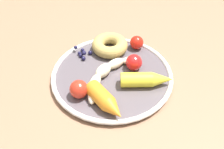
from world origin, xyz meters
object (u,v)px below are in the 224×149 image
object	(u,v)px
banana	(107,73)
carrot_orange	(106,101)
tomato_far	(79,89)
carrot_yellow	(147,80)
blueberry_pile	(83,53)
plate	(112,75)
tomato_mid	(137,42)
donut	(110,45)
tomato_near	(134,62)
dining_table	(121,89)

from	to	relation	value
banana	carrot_orange	size ratio (longest dim) A/B	1.33
tomato_far	carrot_yellow	bearing A→B (deg)	1.28
blueberry_pile	tomato_far	size ratio (longest dim) A/B	1.17
plate	blueberry_pile	xyz separation A→B (m)	(-0.06, 0.09, 0.01)
carrot_orange	tomato_mid	bearing A→B (deg)	57.85
carrot_yellow	blueberry_pile	world-z (taller)	carrot_yellow
plate	blueberry_pile	world-z (taller)	blueberry_pile
banana	plate	bearing A→B (deg)	17.86
carrot_orange	blueberry_pile	distance (m)	0.19
tomato_mid	donut	bearing A→B (deg)	176.18
carrot_orange	tomato_near	xyz separation A→B (m)	(0.09, 0.11, 0.00)
banana	tomato_far	size ratio (longest dim) A/B	3.54
tomato_far	tomato_mid	bearing A→B (deg)	40.21
banana	donut	distance (m)	0.11
blueberry_pile	tomato_near	size ratio (longest dim) A/B	1.21
plate	tomato_far	bearing A→B (deg)	-147.91
banana	carrot_yellow	world-z (taller)	carrot_yellow
dining_table	banana	bearing A→B (deg)	-146.24
dining_table	banana	xyz separation A→B (m)	(-0.05, -0.03, 0.10)
carrot_orange	tomato_far	size ratio (longest dim) A/B	2.67
dining_table	carrot_yellow	distance (m)	0.14
dining_table	tomato_mid	world-z (taller)	tomato_mid
blueberry_pile	carrot_orange	bearing A→B (deg)	-81.09
donut	tomato_near	distance (m)	0.10
blueberry_pile	tomato_near	world-z (taller)	tomato_near
carrot_yellow	donut	distance (m)	0.16
carrot_yellow	blueberry_pile	size ratio (longest dim) A/B	2.56
tomato_near	tomato_mid	xyz separation A→B (m)	(0.03, 0.08, -0.00)
banana	tomato_mid	bearing A→B (deg)	43.77
banana	tomato_near	xyz separation A→B (m)	(0.07, 0.02, 0.01)
tomato_near	tomato_mid	distance (m)	0.09
tomato_mid	carrot_orange	bearing A→B (deg)	-122.15
donut	tomato_far	bearing A→B (deg)	-123.21
carrot_orange	blueberry_pile	size ratio (longest dim) A/B	2.28
carrot_yellow	tomato_near	world-z (taller)	tomato_near
tomato_mid	tomato_far	distance (m)	0.23
carrot_orange	dining_table	bearing A→B (deg)	62.79
banana	carrot_orange	distance (m)	0.10
donut	tomato_far	distance (m)	0.19
donut	tomato_far	xyz separation A→B (m)	(-0.10, -0.16, 0.01)
carrot_orange	carrot_yellow	distance (m)	0.12
tomato_far	carrot_orange	bearing A→B (deg)	-39.70
banana	carrot_orange	world-z (taller)	carrot_orange
plate	donut	size ratio (longest dim) A/B	3.10
plate	carrot_orange	world-z (taller)	carrot_orange
blueberry_pile	tomato_mid	bearing A→B (deg)	1.67
carrot_orange	tomato_mid	world-z (taller)	carrot_orange
banana	tomato_mid	xyz separation A→B (m)	(0.10, 0.10, 0.01)
carrot_orange	banana	bearing A→B (deg)	78.70
blueberry_pile	plate	bearing A→B (deg)	-54.68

